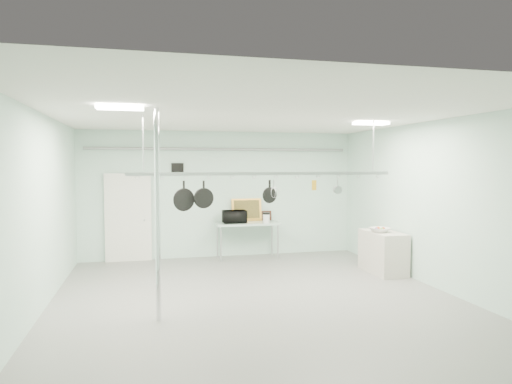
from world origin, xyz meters
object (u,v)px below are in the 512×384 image
object	(u,v)px
prep_table	(247,225)
skillet_right	(270,191)
skillet_mid	(204,194)
skillet_left	(184,196)
fruit_bowl	(380,230)
chrome_pole	(158,215)
pot_rack	(265,172)
microwave	(235,217)
side_cabinet	(383,252)
coffee_canister	(266,219)

from	to	relation	value
prep_table	skillet_right	size ratio (longest dim) A/B	4.11
prep_table	skillet_mid	xyz separation A→B (m)	(-1.50, -3.30, 1.01)
prep_table	skillet_left	distance (m)	3.90
fruit_bowl	skillet_mid	world-z (taller)	skillet_mid
chrome_pole	pot_rack	distance (m)	2.19
pot_rack	microwave	xyz separation A→B (m)	(0.07, 3.28, -1.17)
side_cabinet	skillet_right	distance (m)	3.39
microwave	skillet_right	bearing A→B (deg)	88.04
prep_table	pot_rack	world-z (taller)	pot_rack
pot_rack	microwave	bearing A→B (deg)	88.80
microwave	skillet_left	distance (m)	3.69
skillet_right	prep_table	bearing A→B (deg)	69.26
pot_rack	coffee_canister	world-z (taller)	pot_rack
chrome_pole	fruit_bowl	world-z (taller)	chrome_pole
pot_rack	skillet_mid	bearing A→B (deg)	180.00
side_cabinet	fruit_bowl	size ratio (longest dim) A/B	2.89
chrome_pole	side_cabinet	distance (m)	5.37
pot_rack	coffee_canister	distance (m)	3.44
fruit_bowl	skillet_right	size ratio (longest dim) A/B	1.07
chrome_pole	coffee_canister	xyz separation A→B (m)	(2.74, 4.00, -0.59)
microwave	fruit_bowl	world-z (taller)	microwave
chrome_pole	side_cabinet	world-z (taller)	chrome_pole
prep_table	microwave	world-z (taller)	microwave
skillet_right	skillet_mid	bearing A→B (deg)	164.76
prep_table	fruit_bowl	bearing A→B (deg)	-42.81
chrome_pole	skillet_left	world-z (taller)	chrome_pole
skillet_right	microwave	bearing A→B (deg)	75.00
prep_table	pot_rack	xyz separation A→B (m)	(-0.40, -3.30, 1.40)
coffee_canister	fruit_bowl	bearing A→B (deg)	-45.90
pot_rack	fruit_bowl	bearing A→B (deg)	20.17
chrome_pole	side_cabinet	size ratio (longest dim) A/B	2.67
chrome_pole	coffee_canister	world-z (taller)	chrome_pole
microwave	skillet_mid	distance (m)	3.57
coffee_canister	skillet_left	xyz separation A→B (m)	(-2.28, -3.10, 0.81)
side_cabinet	pot_rack	size ratio (longest dim) A/B	0.25
fruit_bowl	skillet_mid	xyz separation A→B (m)	(-3.93, -1.04, 0.90)
side_cabinet	coffee_canister	world-z (taller)	coffee_canister
coffee_canister	skillet_left	bearing A→B (deg)	-126.26
fruit_bowl	skillet_right	world-z (taller)	skillet_right
chrome_pole	fruit_bowl	size ratio (longest dim) A/B	7.70
microwave	skillet_left	xyz separation A→B (m)	(-1.50, -3.28, 0.76)
prep_table	skillet_right	world-z (taller)	skillet_right
microwave	skillet_left	size ratio (longest dim) A/B	1.10
prep_table	fruit_bowl	size ratio (longest dim) A/B	3.85
side_cabinet	microwave	distance (m)	3.66
microwave	fruit_bowl	distance (m)	3.56
pot_rack	fruit_bowl	xyz separation A→B (m)	(2.84, 1.04, -1.28)
fruit_bowl	chrome_pole	bearing A→B (deg)	-157.71
skillet_right	side_cabinet	bearing A→B (deg)	5.75
skillet_left	prep_table	bearing A→B (deg)	40.59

